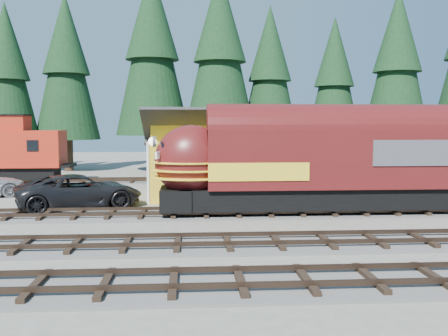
{
  "coord_description": "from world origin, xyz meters",
  "views": [
    {
      "loc": [
        -3.75,
        -19.59,
        4.35
      ],
      "look_at": [
        -2.11,
        4.0,
        2.28
      ],
      "focal_mm": 40.0,
      "sensor_mm": 36.0,
      "label": 1
    }
  ],
  "objects": [
    {
      "name": "depot",
      "position": [
        -0.0,
        10.5,
        2.96
      ],
      "size": [
        12.8,
        7.0,
        5.3
      ],
      "color": "gold",
      "rests_on": "ground"
    },
    {
      "name": "locomotive",
      "position": [
        1.52,
        4.0,
        2.37
      ],
      "size": [
        14.71,
        2.92,
        4.0
      ],
      "color": "black",
      "rests_on": "ground"
    },
    {
      "name": "conifer_backdrop",
      "position": [
        4.46,
        24.53,
        10.17
      ],
      "size": [
        80.3,
        22.9,
        16.62
      ],
      "color": "black",
      "rests_on": "ground"
    },
    {
      "name": "ground",
      "position": [
        0.0,
        0.0,
        0.0
      ],
      "size": [
        120.0,
        120.0,
        0.0
      ],
      "primitive_type": "plane",
      "color": "#6B665B",
      "rests_on": "ground"
    },
    {
      "name": "pickup_truck_a",
      "position": [
        -9.46,
        6.61,
        0.88
      ],
      "size": [
        6.98,
        5.01,
        1.77
      ],
      "primitive_type": "imported",
      "rotation": [
        0.0,
        0.0,
        1.94
      ],
      "color": "black",
      "rests_on": "ground"
    },
    {
      "name": "caboose",
      "position": [
        -17.51,
        18.0,
        2.34
      ],
      "size": [
        8.95,
        2.6,
        4.65
      ],
      "color": "black",
      "rests_on": "ground"
    },
    {
      "name": "track_spur",
      "position": [
        -10.0,
        18.0,
        0.06
      ],
      "size": [
        32.0,
        3.2,
        0.33
      ],
      "color": "#4C4947",
      "rests_on": "ground"
    }
  ]
}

